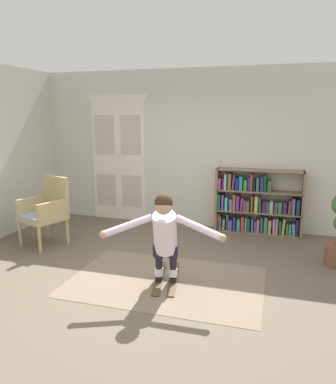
% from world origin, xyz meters
% --- Properties ---
extents(ground_plane, '(7.20, 7.20, 0.00)m').
position_xyz_m(ground_plane, '(0.00, 0.00, 0.00)').
color(ground_plane, brown).
extents(back_wall, '(6.00, 0.10, 2.90)m').
position_xyz_m(back_wall, '(0.00, 2.60, 1.45)').
color(back_wall, beige).
rests_on(back_wall, ground).
extents(double_door, '(1.22, 0.05, 2.45)m').
position_xyz_m(double_door, '(-1.50, 2.54, 1.23)').
color(double_door, silver).
rests_on(double_door, ground).
extents(rug, '(2.41, 1.59, 0.01)m').
position_xyz_m(rug, '(0.24, 0.03, 0.00)').
color(rug, '#7D6B59').
rests_on(rug, ground).
extents(bookshelf, '(1.51, 0.30, 1.14)m').
position_xyz_m(bookshelf, '(1.19, 2.39, 0.50)').
color(bookshelf, '#856649').
rests_on(bookshelf, ground).
extents(wicker_chair, '(0.77, 0.77, 1.10)m').
position_xyz_m(wicker_chair, '(-2.00, 0.82, 0.58)').
color(wicker_chair, tan).
rests_on(wicker_chair, ground).
extents(skis_pair, '(0.44, 0.91, 0.07)m').
position_xyz_m(skis_pair, '(0.24, 0.06, 0.02)').
color(skis_pair, brown).
rests_on(skis_pair, rug).
extents(person_skier, '(1.40, 0.75, 1.12)m').
position_xyz_m(person_skier, '(0.27, -0.12, 0.70)').
color(person_skier, white).
rests_on(person_skier, skis_pair).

